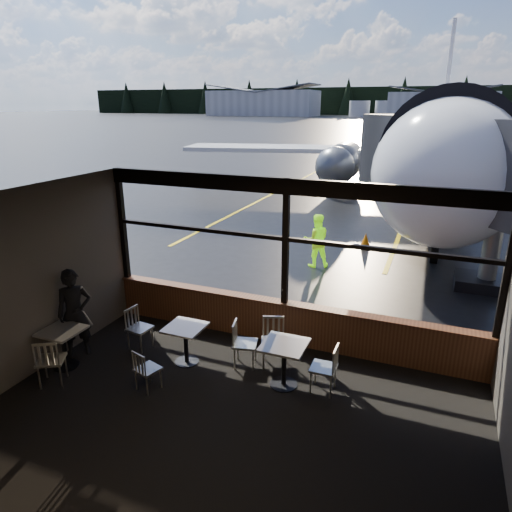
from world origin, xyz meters
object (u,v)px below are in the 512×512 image
Objects in this scene: passenger at (75,313)px; chair_left_s at (51,361)px; ground_crew at (316,240)px; cone_nose at (366,240)px; chair_mid_w at (140,329)px; chair_mid_s at (148,369)px; cafe_table_left at (64,348)px; cafe_table_near at (284,365)px; chair_near_n at (273,343)px; chair_near_w at (245,344)px; chair_near_e at (324,368)px; jet_bridge at (473,191)px; airliner at (449,87)px; cafe_table_mid at (186,345)px.

chair_left_s is at bearing -118.47° from passenger.
ground_crew reaches higher than cone_nose.
chair_mid_w is 9.47m from cone_nose.
chair_mid_s is at bearing 55.97° from ground_crew.
cafe_table_left is 1.92m from chair_mid_s.
cafe_table_left is 0.71m from passenger.
cafe_table_near is at bearing 41.29° from chair_mid_s.
chair_near_n is (3.70, 1.56, 0.08)m from cafe_table_left.
chair_mid_w is at bearing -98.88° from chair_near_w.
ground_crew is at bearing 41.31° from chair_left_s.
cone_nose is (0.90, 8.72, -0.21)m from chair_near_w.
chair_near_n is 0.53× the size of passenger.
chair_near_w is at bearing 22.61° from cafe_table_left.
passenger is at bearing 40.23° from ground_crew.
cafe_table_left is 4.93m from chair_near_e.
chair_near_n is 3.97m from passenger.
passenger is (-3.31, -0.85, 0.44)m from chair_near_w.
chair_near_w is 0.56× the size of ground_crew.
jet_bridge reaches higher than chair_left_s.
jet_bridge is 13.17× the size of chair_mid_w.
cafe_table_near is at bearing 105.21° from chair_near_n.
cone_nose is (-0.70, 8.97, -0.20)m from chair_near_e.
chair_near_n is (-2.50, -20.09, -5.18)m from airliner.
chair_mid_w is (-1.17, 0.13, 0.05)m from cafe_table_mid.
chair_mid_s is at bearing 110.46° from chair_near_e.
cafe_table_left is 8.04m from ground_crew.
chair_left_s is (-1.88, -1.52, 0.08)m from cafe_table_mid.
chair_near_e is at bearing -85.56° from cone_nose.
cafe_table_left is 10.86m from cone_nose.
airliner is at bearing 79.79° from cone_nose.
chair_near_n is 8.51m from cone_nose.
chair_mid_s is 7.57m from ground_crew.
chair_near_n is 4.06m from chair_left_s.
jet_bridge reaches higher than chair_mid_s.
jet_bridge is 7.96m from cafe_table_near.
chair_near_n is (-1.11, 0.48, 0.02)m from chair_near_e.
cafe_table_near is (-2.09, -20.67, -5.24)m from airliner.
chair_mid_s is 0.48× the size of ground_crew.
airliner is 21.18m from chair_near_w.
cafe_table_left is (-6.20, -21.65, -5.27)m from airliner.
chair_near_e is 3.88m from chair_mid_w.
chair_near_e is at bearing -109.09° from jet_bridge.
passenger is at bearing -89.43° from chair_near_w.
chair_near_e is at bearing 80.06° from ground_crew.
airliner reaches higher than ground_crew.
chair_mid_w is (-5.27, -20.51, -5.22)m from airliner.
cafe_table_left is at bearing -32.09° from chair_mid_w.
passenger is at bearing -173.21° from cafe_table_near.
cafe_table_near reaches higher than cafe_table_left.
chair_mid_s is 0.85× the size of chair_left_s.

